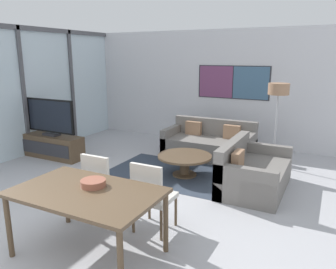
{
  "coord_description": "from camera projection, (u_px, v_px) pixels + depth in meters",
  "views": [
    {
      "loc": [
        2.82,
        -1.93,
        2.18
      ],
      "look_at": [
        0.5,
        2.59,
        0.95
      ],
      "focal_mm": 35.0,
      "sensor_mm": 36.0,
      "label": 1
    }
  ],
  "objects": [
    {
      "name": "television",
      "position": [
        50.0,
        117.0,
        7.0
      ],
      "size": [
        1.29,
        0.2,
        0.79
      ],
      "color": "#2D2D33",
      "rests_on": "tv_console"
    },
    {
      "name": "tv_console",
      "position": [
        53.0,
        146.0,
        7.15
      ],
      "size": [
        1.46,
        0.44,
        0.5
      ],
      "color": "brown",
      "rests_on": "ground_plane"
    },
    {
      "name": "floor_lamp",
      "position": [
        278.0,
        94.0,
        6.32
      ],
      "size": [
        0.4,
        0.4,
        1.66
      ],
      "color": "#2D2D33",
      "rests_on": "ground_plane"
    },
    {
      "name": "dining_chair_centre",
      "position": [
        151.0,
        193.0,
        4.04
      ],
      "size": [
        0.46,
        0.46,
        0.93
      ],
      "color": "beige",
      "rests_on": "ground_plane"
    },
    {
      "name": "fruit_bowl",
      "position": [
        93.0,
        183.0,
        3.63
      ],
      "size": [
        0.28,
        0.28,
        0.08
      ],
      "color": "#995642",
      "rests_on": "dining_table"
    },
    {
      "name": "ground_plane",
      "position": [
        13.0,
        269.0,
        3.43
      ],
      "size": [
        24.0,
        24.0,
        0.0
      ],
      "primitive_type": "plane",
      "color": "#B2B2B7"
    },
    {
      "name": "coffee_table",
      "position": [
        185.0,
        160.0,
        6.05
      ],
      "size": [
        1.0,
        1.0,
        0.39
      ],
      "color": "brown",
      "rests_on": "ground_plane"
    },
    {
      "name": "sofa_side",
      "position": [
        250.0,
        173.0,
        5.47
      ],
      "size": [
        0.95,
        1.59,
        0.8
      ],
      "rotation": [
        0.0,
        0.0,
        1.57
      ],
      "color": "slate",
      "rests_on": "ground_plane"
    },
    {
      "name": "wall_back",
      "position": [
        211.0,
        87.0,
        8.21
      ],
      "size": [
        7.48,
        0.09,
        2.8
      ],
      "color": "silver",
      "rests_on": "ground_plane"
    },
    {
      "name": "area_rug",
      "position": [
        184.0,
        175.0,
        6.12
      ],
      "size": [
        2.9,
        1.63,
        0.01
      ],
      "color": "#333D4C",
      "rests_on": "ground_plane"
    },
    {
      "name": "dining_table",
      "position": [
        86.0,
        197.0,
        3.54
      ],
      "size": [
        1.6,
        0.99,
        0.76
      ],
      "color": "brown",
      "rests_on": "ground_plane"
    },
    {
      "name": "dining_chair_left",
      "position": [
        102.0,
        183.0,
        4.39
      ],
      "size": [
        0.46,
        0.46,
        0.93
      ],
      "color": "beige",
      "rests_on": "ground_plane"
    },
    {
      "name": "sofa_main",
      "position": [
        210.0,
        145.0,
        7.22
      ],
      "size": [
        1.91,
        0.95,
        0.8
      ],
      "color": "slate",
      "rests_on": "ground_plane"
    },
    {
      "name": "window_wall_left",
      "position": [
        22.0,
        86.0,
        7.07
      ],
      "size": [
        0.07,
        5.91,
        2.8
      ],
      "color": "silver",
      "rests_on": "ground_plane"
    }
  ]
}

